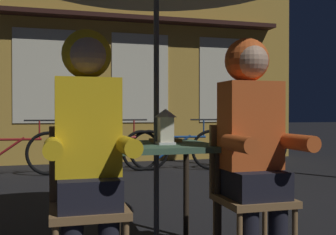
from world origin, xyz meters
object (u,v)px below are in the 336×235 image
at_px(bicycle_second, 12,153).
at_px(book, 165,140).
at_px(person_right_hooded, 252,129).
at_px(bicycle_third, 110,151).
at_px(bicycle_fourth, 180,149).
at_px(bicycle_fifth, 251,147).
at_px(chair_left, 87,197).
at_px(cafe_table, 156,159).
at_px(lantern, 166,126).
at_px(chair_right, 248,188).
at_px(person_left_hooded, 88,132).

distance_m(bicycle_second, book, 3.92).
bearing_deg(person_right_hooded, bicycle_third, 93.79).
height_order(bicycle_fourth, bicycle_fifth, same).
xyz_separation_m(chair_left, book, (0.58, 0.50, 0.26)).
bearing_deg(cafe_table, bicycle_third, 86.93).
height_order(lantern, bicycle_fourth, lantern).
bearing_deg(chair_left, book, 40.91).
bearing_deg(chair_right, lantern, 146.10).
bearing_deg(book, chair_left, -141.46).
height_order(person_left_hooded, bicycle_third, person_left_hooded).
height_order(chair_left, bicycle_fifth, chair_left).
distance_m(cafe_table, bicycle_fourth, 3.98).
relative_size(lantern, bicycle_second, 0.14).
distance_m(bicycle_third, bicycle_fifth, 2.45).
relative_size(chair_left, chair_right, 1.00).
xyz_separation_m(bicycle_fifth, book, (-2.55, -3.68, 0.41)).
bearing_deg(book, lantern, -107.29).
height_order(chair_left, bicycle_second, chair_left).
distance_m(bicycle_second, bicycle_fourth, 2.58).
bearing_deg(bicycle_fourth, cafe_table, -109.68).
bearing_deg(chair_right, bicycle_fourth, 78.22).
relative_size(chair_left, bicycle_fifth, 0.53).
xyz_separation_m(cafe_table, bicycle_fifth, (2.65, 3.81, -0.29)).
bearing_deg(bicycle_third, bicycle_second, 178.82).
xyz_separation_m(chair_right, book, (-0.38, 0.50, 0.26)).
bearing_deg(person_left_hooded, bicycle_fifth, 53.56).
relative_size(bicycle_fourth, bicycle_fifth, 1.01).
bearing_deg(bicycle_second, person_right_hooded, -67.82).
height_order(person_left_hooded, bicycle_fourth, person_left_hooded).
height_order(bicycle_fourth, book, bicycle_fourth).
height_order(person_right_hooded, bicycle_fourth, person_right_hooded).
distance_m(chair_left, person_left_hooded, 0.36).
distance_m(lantern, bicycle_second, 4.11).
relative_size(person_left_hooded, bicycle_third, 0.84).
relative_size(lantern, book, 1.16).
bearing_deg(cafe_table, book, 53.50).
relative_size(bicycle_second, book, 8.39).
xyz_separation_m(person_right_hooded, bicycle_fourth, (0.86, 4.16, -0.50)).
relative_size(chair_left, bicycle_second, 0.52).
relative_size(chair_left, book, 4.35).
height_order(chair_left, chair_right, same).
height_order(lantern, bicycle_fifth, lantern).
xyz_separation_m(cafe_table, chair_right, (0.48, -0.37, -0.15)).
distance_m(bicycle_fourth, bicycle_fifth, 1.31).
relative_size(cafe_table, bicycle_third, 0.44).
bearing_deg(cafe_table, lantern, -60.58).
relative_size(person_left_hooded, bicycle_fifth, 0.85).
distance_m(lantern, bicycle_third, 3.88).
distance_m(chair_right, book, 0.68).
bearing_deg(book, person_right_hooded, -57.83).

